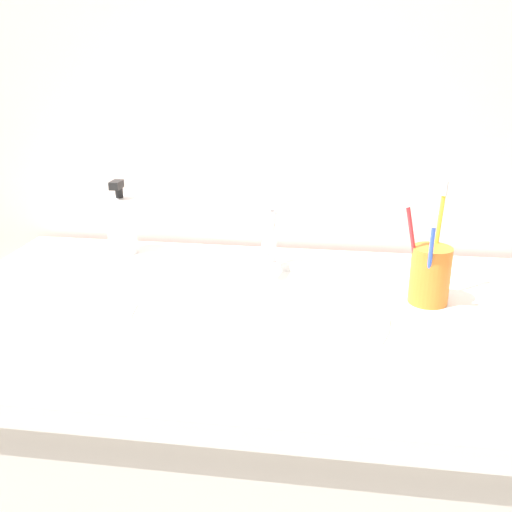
% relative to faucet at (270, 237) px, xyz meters
% --- Properties ---
extents(tiled_wall_back, '(2.28, 0.04, 2.40)m').
position_rel_faucet_xyz_m(tiled_wall_back, '(-0.02, 0.16, 0.29)').
color(tiled_wall_back, beige).
rests_on(tiled_wall_back, ground).
extents(vanity_counter, '(1.08, 0.65, 0.85)m').
position_rel_faucet_xyz_m(vanity_counter, '(-0.02, -0.20, -0.49)').
color(vanity_counter, silver).
rests_on(vanity_counter, ground).
extents(sink_basin, '(0.45, 0.45, 0.10)m').
position_rel_faucet_xyz_m(sink_basin, '(-0.00, -0.21, -0.09)').
color(sink_basin, white).
rests_on(sink_basin, vanity_counter).
extents(faucet, '(0.02, 0.15, 0.12)m').
position_rel_faucet_xyz_m(faucet, '(0.00, 0.00, 0.00)').
color(faucet, silver).
rests_on(faucet, sink_basin).
extents(toothbrush_cup, '(0.07, 0.07, 0.10)m').
position_rel_faucet_xyz_m(toothbrush_cup, '(0.29, -0.13, -0.01)').
color(toothbrush_cup, orange).
rests_on(toothbrush_cup, vanity_counter).
extents(toothbrush_blue, '(0.01, 0.06, 0.17)m').
position_rel_faucet_xyz_m(toothbrush_blue, '(0.28, -0.16, 0.04)').
color(toothbrush_blue, blue).
rests_on(toothbrush_blue, toothbrush_cup).
extents(toothbrush_yellow, '(0.02, 0.04, 0.20)m').
position_rel_faucet_xyz_m(toothbrush_yellow, '(0.30, -0.10, 0.05)').
color(toothbrush_yellow, yellow).
rests_on(toothbrush_yellow, toothbrush_cup).
extents(toothbrush_red, '(0.05, 0.02, 0.19)m').
position_rel_faucet_xyz_m(toothbrush_red, '(0.26, -0.13, 0.05)').
color(toothbrush_red, red).
rests_on(toothbrush_red, toothbrush_cup).
extents(soap_dispenser, '(0.06, 0.06, 0.16)m').
position_rel_faucet_xyz_m(soap_dispenser, '(-0.32, 0.05, -0.00)').
color(soap_dispenser, white).
rests_on(soap_dispenser, vanity_counter).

